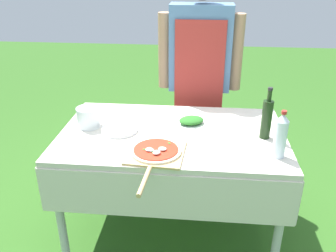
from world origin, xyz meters
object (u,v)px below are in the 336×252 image
Objects in this scene: person_cook at (200,69)px; oil_bottle at (267,118)px; water_bottle at (281,135)px; pizza_on_peel at (155,153)px; herb_container at (191,121)px; mixing_tub at (89,117)px; prep_table at (172,145)px; plate_stack at (119,129)px.

person_cook is 0.82m from oil_bottle.
water_bottle is (0.04, -0.22, 0.00)m from oil_bottle.
pizza_on_peel is 0.70m from oil_bottle.
oil_bottle reaches higher than herb_container.
mixing_tub is (-0.69, -0.65, -0.14)m from person_cook.
water_bottle reaches higher than prep_table.
oil_bottle reaches higher than plate_stack.
water_bottle is at bearing -13.66° from mixing_tub.
person_cook reaches higher than water_bottle.
pizza_on_peel is at bearing -103.24° from prep_table.
herb_container is at bearing 70.62° from pizza_on_peel.
oil_bottle is at bearing 120.78° from person_cook.
herb_container reaches higher than pizza_on_peel.
oil_bottle reaches higher than prep_table.
person_cook is 1.03m from water_bottle.
prep_table is 0.83× the size of person_cook.
mixing_tub is at bearing 149.54° from pizza_on_peel.
herb_container is at bearing 86.70° from person_cook.
prep_table is 0.56m from mixing_tub.
mixing_tub is at bearing -171.77° from herb_container.
oil_bottle is 0.48m from herb_container.
person_cook reaches higher than mixing_tub.
oil_bottle is 2.15× the size of mixing_tub.
herb_container is (-0.49, 0.37, -0.10)m from water_bottle.
mixing_tub is 0.22m from plate_stack.
plate_stack is at bearing 166.24° from water_bottle.
mixing_tub reaches higher than plate_stack.
plate_stack is at bearing -176.92° from prep_table.
water_bottle is at bearing -37.38° from herb_container.
oil_bottle is 0.90m from plate_stack.
person_cook is 6.25× the size of water_bottle.
pizza_on_peel is 2.49× the size of plate_stack.
pizza_on_peel is at bearing -156.60° from oil_bottle.
water_bottle is (0.45, -0.93, -0.08)m from person_cook.
oil_bottle reaches higher than pizza_on_peel.
oil_bottle is at bearing -18.19° from herb_container.
person_cook is at bearing 81.43° from pizza_on_peel.
water_bottle is at bearing 116.37° from person_cook.
herb_container reaches higher than plate_stack.
oil_bottle is 1.17× the size of water_bottle.
pizza_on_peel is 1.79× the size of oil_bottle.
water_bottle is at bearing -13.76° from plate_stack.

